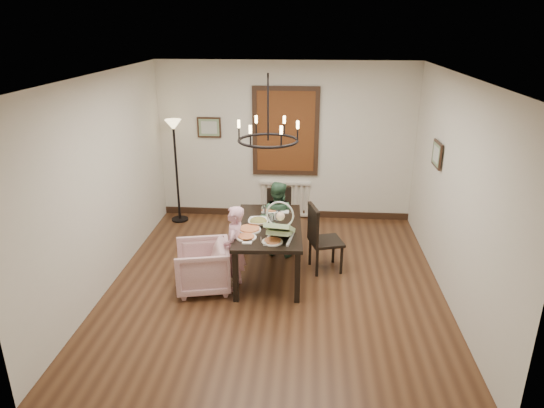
# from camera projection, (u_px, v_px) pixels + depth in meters

# --- Properties ---
(room_shell) EXTENTS (4.51, 5.00, 2.81)m
(room_shell) POSITION_uv_depth(u_px,v_px,m) (277.00, 179.00, 6.55)
(room_shell) COLOR #54331C
(room_shell) RESTS_ON ground
(dining_table) EXTENTS (0.99, 1.66, 0.75)m
(dining_table) POSITION_uv_depth(u_px,v_px,m) (268.00, 231.00, 6.73)
(dining_table) COLOR black
(dining_table) RESTS_ON room_shell
(chair_far) EXTENTS (0.50, 0.50, 0.91)m
(chair_far) POSITION_uv_depth(u_px,v_px,m) (282.00, 217.00, 7.76)
(chair_far) COLOR black
(chair_far) RESTS_ON room_shell
(chair_right) EXTENTS (0.55, 0.55, 1.00)m
(chair_right) POSITION_uv_depth(u_px,v_px,m) (326.00, 238.00, 6.92)
(chair_right) COLOR black
(chair_right) RESTS_ON room_shell
(armchair) EXTENTS (0.85, 0.84, 0.65)m
(armchair) POSITION_uv_depth(u_px,v_px,m) (203.00, 267.00, 6.47)
(armchair) COLOR beige
(armchair) RESTS_ON room_shell
(elderly_woman) EXTENTS (0.26, 0.37, 0.98)m
(elderly_woman) POSITION_uv_depth(u_px,v_px,m) (235.00, 255.00, 6.43)
(elderly_woman) COLOR #DF9EAF
(elderly_woman) RESTS_ON room_shell
(seated_man) EXTENTS (0.55, 0.48, 0.97)m
(seated_man) POSITION_uv_depth(u_px,v_px,m) (277.00, 224.00, 7.41)
(seated_man) COLOR #385F42
(seated_man) RESTS_ON room_shell
(baby_bouncer) EXTENTS (0.46, 0.58, 0.34)m
(baby_bouncer) POSITION_uv_depth(u_px,v_px,m) (280.00, 226.00, 6.22)
(baby_bouncer) COLOR #B3D693
(baby_bouncer) RESTS_ON dining_table
(salad_bowl) EXTENTS (0.34, 0.34, 0.08)m
(salad_bowl) POSITION_uv_depth(u_px,v_px,m) (258.00, 221.00, 6.71)
(salad_bowl) COLOR white
(salad_bowl) RESTS_ON dining_table
(pizza_platter) EXTENTS (0.31, 0.31, 0.04)m
(pizza_platter) POSITION_uv_depth(u_px,v_px,m) (250.00, 229.00, 6.52)
(pizza_platter) COLOR tan
(pizza_platter) RESTS_ON dining_table
(drinking_glass) EXTENTS (0.07, 0.07, 0.14)m
(drinking_glass) POSITION_uv_depth(u_px,v_px,m) (272.00, 218.00, 6.74)
(drinking_glass) COLOR silver
(drinking_glass) RESTS_ON dining_table
(window_blinds) EXTENTS (1.00, 0.03, 1.40)m
(window_blinds) POSITION_uv_depth(u_px,v_px,m) (286.00, 132.00, 8.43)
(window_blinds) COLOR #5F3613
(window_blinds) RESTS_ON room_shell
(radiator) EXTENTS (0.92, 0.12, 0.62)m
(radiator) POSITION_uv_depth(u_px,v_px,m) (285.00, 199.00, 8.89)
(radiator) COLOR silver
(radiator) RESTS_ON room_shell
(picture_back) EXTENTS (0.42, 0.03, 0.36)m
(picture_back) POSITION_uv_depth(u_px,v_px,m) (209.00, 127.00, 8.52)
(picture_back) COLOR black
(picture_back) RESTS_ON room_shell
(picture_right) EXTENTS (0.03, 0.42, 0.36)m
(picture_right) POSITION_uv_depth(u_px,v_px,m) (437.00, 154.00, 6.79)
(picture_right) COLOR black
(picture_right) RESTS_ON room_shell
(floor_lamp) EXTENTS (0.30, 0.30, 1.80)m
(floor_lamp) POSITION_uv_depth(u_px,v_px,m) (177.00, 173.00, 8.53)
(floor_lamp) COLOR black
(floor_lamp) RESTS_ON room_shell
(chandelier) EXTENTS (0.80, 0.80, 0.04)m
(chandelier) POSITION_uv_depth(u_px,v_px,m) (268.00, 140.00, 6.28)
(chandelier) COLOR black
(chandelier) RESTS_ON room_shell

